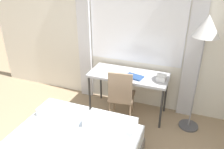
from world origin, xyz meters
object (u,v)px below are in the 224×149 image
(desk, at_px, (128,77))
(book, at_px, (134,77))
(desk_chair, at_px, (121,94))
(standing_lamp, at_px, (206,35))
(telephone, at_px, (161,77))

(desk, height_order, book, book)
(desk, xyz_separation_m, book, (0.12, -0.08, 0.07))
(desk_chair, distance_m, standing_lamp, 1.53)
(standing_lamp, xyz_separation_m, telephone, (-0.52, 0.04, -0.74))
(standing_lamp, height_order, telephone, standing_lamp)
(standing_lamp, relative_size, book, 5.81)
(desk, relative_size, desk_chair, 1.43)
(desk, distance_m, telephone, 0.55)
(standing_lamp, distance_m, book, 1.22)
(desk_chair, distance_m, book, 0.35)
(desk, distance_m, standing_lamp, 1.36)
(desk, xyz_separation_m, telephone, (0.54, -0.01, 0.10))
(standing_lamp, height_order, book, standing_lamp)
(standing_lamp, bearing_deg, desk_chair, -169.22)
(desk_chair, distance_m, telephone, 0.70)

